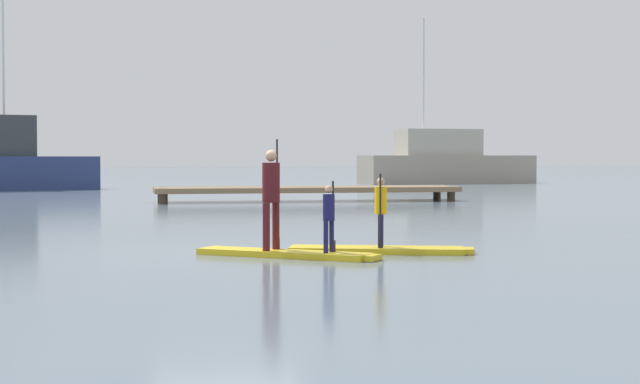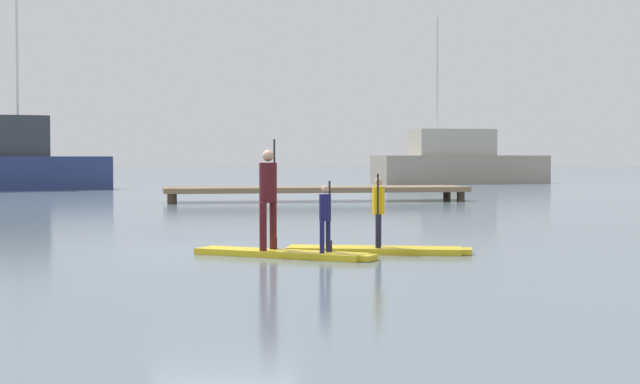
# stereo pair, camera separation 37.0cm
# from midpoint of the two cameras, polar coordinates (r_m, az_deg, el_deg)

# --- Properties ---
(ground_plane) EXTENTS (240.00, 240.00, 0.00)m
(ground_plane) POSITION_cam_midpoint_polar(r_m,az_deg,el_deg) (16.83, -5.89, -3.51)
(ground_plane) COLOR slate
(paddleboard_near) EXTENTS (3.13, 1.52, 0.10)m
(paddleboard_near) POSITION_cam_midpoint_polar(r_m,az_deg,el_deg) (16.78, 2.87, -3.34)
(paddleboard_near) COLOR gold
(paddleboard_near) RESTS_ON ground
(paddler_child_solo) EXTENTS (0.26, 0.39, 1.24)m
(paddler_child_solo) POSITION_cam_midpoint_polar(r_m,az_deg,el_deg) (16.72, 2.87, -0.92)
(paddler_child_solo) COLOR #19194C
(paddler_child_solo) RESTS_ON paddleboard_near
(paddleboard_far) EXTENTS (2.81, 2.23, 0.10)m
(paddleboard_far) POSITION_cam_midpoint_polar(r_m,az_deg,el_deg) (16.13, -2.54, -3.56)
(paddleboard_far) COLOR gold
(paddleboard_far) RESTS_ON ground
(paddler_adult) EXTENTS (0.40, 0.44, 1.81)m
(paddler_adult) POSITION_cam_midpoint_polar(r_m,az_deg,el_deg) (16.20, -3.47, -0.03)
(paddler_adult) COLOR #4C1419
(paddler_adult) RESTS_ON paddleboard_far
(paddler_child_front) EXTENTS (0.28, 0.33, 1.14)m
(paddler_child_front) POSITION_cam_midpoint_polar(r_m,az_deg,el_deg) (15.77, -0.15, -1.33)
(paddler_child_front) COLOR #19194C
(paddler_child_front) RESTS_ON paddleboard_far
(fishing_boat_green_midground) EXTENTS (10.14, 3.79, 9.49)m
(fishing_boat_green_midground) POSITION_cam_midpoint_polar(r_m,az_deg,el_deg) (57.93, 6.96, 1.70)
(fishing_boat_green_midground) COLOR #9E9384
(fishing_boat_green_midground) RESTS_ON ground
(floating_dock) EXTENTS (10.72, 2.21, 0.52)m
(floating_dock) POSITION_cam_midpoint_polar(r_m,az_deg,el_deg) (35.11, -1.04, 0.14)
(floating_dock) COLOR #846B4C
(floating_dock) RESTS_ON ground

